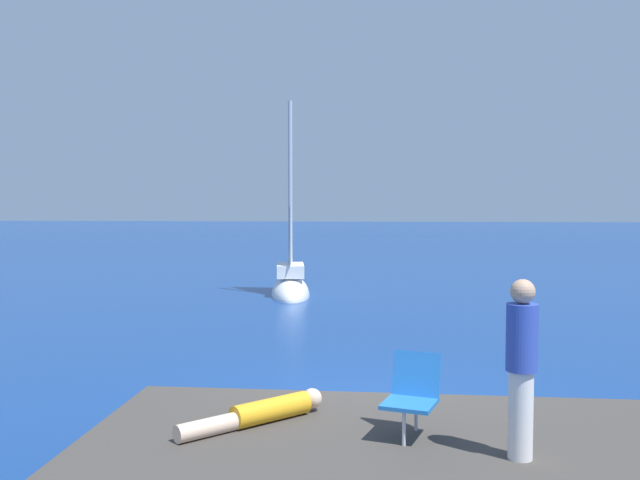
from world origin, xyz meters
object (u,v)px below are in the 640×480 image
sailboat_near (290,284)px  person_standing (522,364)px  person_sunbather (261,413)px  beach_chair (413,391)px

sailboat_near → person_standing: bearing=7.0°
sailboat_near → person_sunbather: (1.42, -14.74, 0.47)m
person_standing → beach_chair: size_ratio=2.03×
sailboat_near → person_sunbather: bearing=-1.6°
sailboat_near → beach_chair: sailboat_near is taller
person_sunbather → person_standing: 2.71m
person_standing → beach_chair: 1.17m
sailboat_near → person_sunbather: sailboat_near is taller
sailboat_near → beach_chair: (2.97, -14.99, 0.79)m
sailboat_near → person_sunbather: 14.82m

